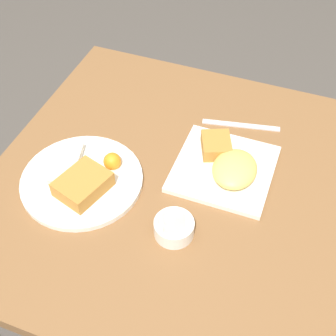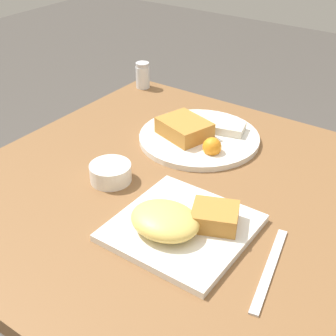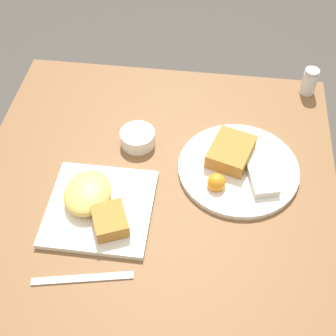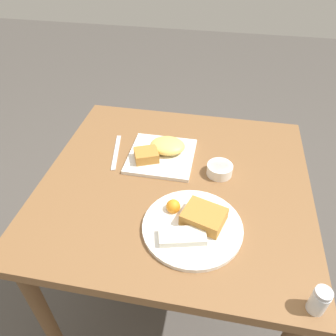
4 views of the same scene
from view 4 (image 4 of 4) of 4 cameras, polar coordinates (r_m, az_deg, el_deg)
The scene contains 7 objects.
ground_plane at distance 1.75m, azimuth 0.90°, elevation -21.20°, with size 8.00×8.00×0.00m, color #4C4742.
dining_table at distance 1.19m, azimuth 1.24°, elevation -5.57°, with size 0.91×0.87×0.78m.
plate_square_near at distance 1.21m, azimuth -1.09°, elevation 2.81°, with size 0.24×0.24×0.06m.
plate_oval_far at distance 0.97m, azimuth 4.45°, elevation -9.76°, with size 0.29×0.29×0.05m.
sauce_ramekin at distance 1.15m, azimuth 8.98°, elevation -0.23°, with size 0.09×0.09×0.04m.
salt_shaker at distance 0.89m, azimuth 24.76°, elevation -20.37°, with size 0.04×0.04×0.08m.
butter_knife at distance 1.26m, azimuth -9.01°, elevation 2.78°, with size 0.06×0.21×0.00m.
Camera 4 is at (-0.13, 0.82, 1.54)m, focal length 35.00 mm.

